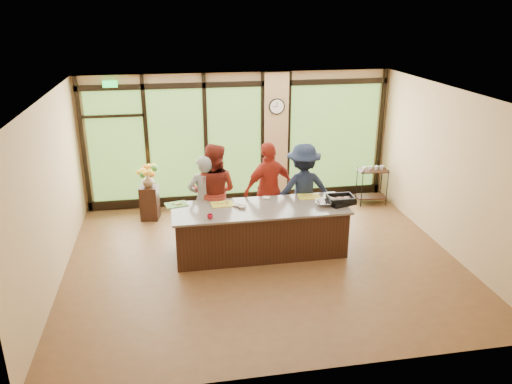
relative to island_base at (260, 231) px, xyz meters
name	(u,v)px	position (x,y,z in m)	size (l,w,h in m)	color
floor	(263,260)	(0.00, -0.30, -0.44)	(7.00, 7.00, 0.00)	brown
ceiling	(264,95)	(0.00, -0.30, 2.56)	(7.00, 7.00, 0.00)	white
back_wall	(239,139)	(0.00, 2.70, 1.06)	(7.00, 7.00, 0.00)	tan
left_wall	(50,195)	(-3.50, -0.30, 1.06)	(6.00, 6.00, 0.00)	tan
right_wall	(450,172)	(3.50, -0.30, 1.06)	(6.00, 6.00, 0.00)	tan
window_wall	(246,144)	(0.16, 2.65, 0.95)	(6.90, 0.12, 3.00)	tan
island_base	(260,231)	(0.00, 0.00, 0.00)	(3.10, 1.00, 0.88)	black
countertop	(260,208)	(0.00, 0.00, 0.46)	(3.20, 1.10, 0.04)	slate
wall_clock	(277,106)	(0.85, 2.57, 1.81)	(0.36, 0.04, 0.36)	black
cook_left	(205,199)	(-0.96, 0.68, 0.44)	(0.64, 0.42, 1.75)	gray
cook_midleft	(214,192)	(-0.77, 0.79, 0.53)	(0.94, 0.74, 1.94)	maroon
cook_midright	(269,189)	(0.33, 0.83, 0.51)	(1.12, 0.47, 1.91)	maroon
cook_right	(303,190)	(1.00, 0.73, 0.49)	(1.21, 0.69, 1.87)	#161E32
roasting_pan	(341,202)	(1.50, -0.08, 0.52)	(0.47, 0.37, 0.08)	black
mixing_bowl	(324,203)	(1.18, -0.10, 0.52)	(0.33, 0.33, 0.08)	silver
cutting_board_left	(176,204)	(-1.50, 0.39, 0.49)	(0.40, 0.30, 0.01)	#46812F
cutting_board_center	(222,204)	(-0.66, 0.25, 0.49)	(0.41, 0.31, 0.01)	gold
cutting_board_right	(309,197)	(1.02, 0.36, 0.49)	(0.42, 0.31, 0.01)	gold
prep_bowl_near	(242,207)	(-0.32, 0.03, 0.50)	(0.15, 0.15, 0.05)	white
prep_bowl_mid	(237,205)	(-0.41, 0.12, 0.50)	(0.12, 0.12, 0.04)	white
prep_bowl_far	(266,198)	(0.19, 0.40, 0.50)	(0.14, 0.14, 0.03)	white
red_ramekin	(210,217)	(-0.94, -0.36, 0.52)	(0.10, 0.10, 0.08)	#A81026
flower_stand	(150,203)	(-2.06, 1.98, -0.07)	(0.37, 0.37, 0.74)	black
flower_vase	(148,180)	(-2.06, 1.98, 0.44)	(0.26, 0.26, 0.28)	brown
bar_cart	(372,181)	(3.01, 2.00, 0.11)	(0.71, 0.45, 0.92)	black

